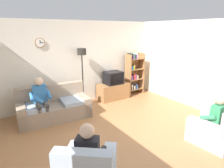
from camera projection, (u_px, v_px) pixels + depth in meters
ground_plane at (127, 134)px, 4.63m from camera, size 12.00×12.00×0.00m
back_wall_assembly at (79, 63)px, 6.41m from camera, size 6.20×0.17×2.70m
right_wall at (204, 67)px, 5.76m from camera, size 0.12×5.80×2.70m
couch at (54, 108)px, 5.39m from camera, size 1.96×1.02×0.90m
tv_stand at (113, 91)px, 6.94m from camera, size 1.10×0.56×0.56m
tv at (113, 78)px, 6.78m from camera, size 0.60×0.49×0.44m
bookshelf at (133, 74)px, 7.37m from camera, size 0.68×0.36×1.58m
floor_lamp at (82, 61)px, 6.12m from camera, size 0.28×0.28×1.85m
armchair_near_bookshelf at (215, 131)px, 4.20m from camera, size 0.87×0.94×0.90m
person_on_couch at (41, 98)px, 5.01m from camera, size 0.53×0.56×1.24m
person_in_left_armchair at (89, 152)px, 2.97m from camera, size 0.62×0.64×1.12m
person_in_right_armchair at (213, 116)px, 4.18m from camera, size 0.54×0.56×1.12m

